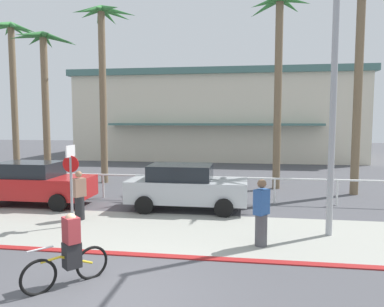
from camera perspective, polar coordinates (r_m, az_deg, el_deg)
name	(u,v)px	position (r m, az deg, el deg)	size (l,w,h in m)	color
ground_plane	(191,193)	(16.85, -0.11, -6.19)	(80.00, 80.00, 0.00)	#4C4C51
sidewalk_strip	(163,231)	(11.31, -4.57, -11.90)	(44.00, 4.00, 0.02)	#9E9E93
curb_paint	(145,255)	(9.48, -7.38, -15.35)	(44.00, 0.24, 0.03)	maroon
building_backdrop	(219,116)	(34.38, 4.27, 5.83)	(23.73, 13.34, 7.36)	beige
rail_fence	(186,180)	(15.24, -0.95, -4.20)	(21.67, 0.08, 1.04)	white
stop_sign_bike_lane	(71,174)	(11.99, -18.27, -3.00)	(0.52, 0.56, 2.56)	gray
streetlight_curb	(336,86)	(10.91, 21.42, 9.79)	(0.24, 2.54, 7.50)	#9EA0A5
palm_tree_0	(12,62)	(24.01, -26.20, 12.64)	(3.09, 3.20, 8.90)	#756047
palm_tree_1	(45,71)	(21.02, -21.88, 11.85)	(3.23, 3.43, 7.90)	#756047
palm_tree_2	(103,51)	(20.30, -13.64, 15.23)	(3.31, 2.84, 9.20)	#756047
palm_tree_3	(278,46)	(18.53, 13.23, 15.89)	(2.89, 3.37, 9.16)	#756047
palm_tree_4	(360,34)	(18.17, 24.64, 16.44)	(3.49, 3.39, 9.78)	#756047
car_red_1	(34,183)	(15.74, -23.28, -4.22)	(4.40, 2.02, 1.69)	red
car_silver_2	(186,187)	(13.70, -0.96, -5.15)	(4.40, 2.02, 1.69)	#B2B7BC
cyclist_yellow_0	(70,251)	(8.06, -18.48, -14.22)	(1.23, 1.43, 1.50)	black
pedestrian_0	(261,215)	(9.96, 10.71, -9.40)	(0.45, 0.48, 1.80)	#4C4C51
pedestrian_1	(79,198)	(12.86, -17.10, -6.55)	(0.44, 0.48, 1.66)	#232326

